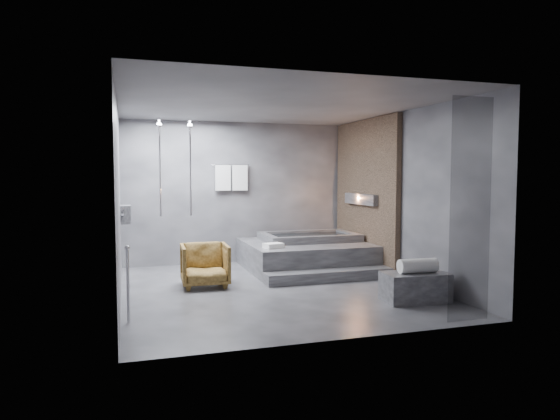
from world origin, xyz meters
name	(u,v)px	position (x,y,z in m)	size (l,w,h in m)	color
room	(293,176)	(0.40, 0.24, 1.73)	(5.00, 5.04, 2.82)	#2F2F32
tub_deck	(305,255)	(1.05, 1.45, 0.25)	(2.20, 2.00, 0.50)	#353537
tub_step	(330,276)	(1.05, 0.27, 0.09)	(2.20, 0.36, 0.18)	#353537
concrete_bench	(415,287)	(1.67, -1.31, 0.20)	(0.89, 0.49, 0.40)	#353537
driftwood_chair	(205,265)	(-0.98, 0.49, 0.34)	(0.72, 0.75, 0.68)	#483112
rolled_towel	(418,266)	(1.69, -1.32, 0.50)	(0.20, 0.20, 0.55)	white
deck_towel	(273,246)	(0.26, 0.88, 0.54)	(0.31, 0.23, 0.08)	white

